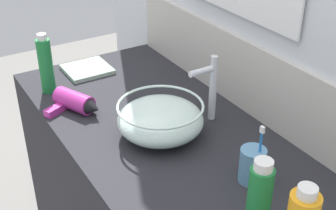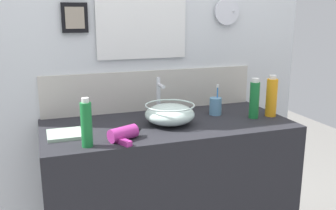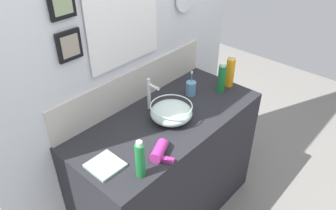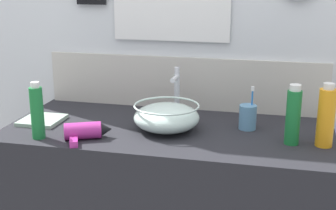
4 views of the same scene
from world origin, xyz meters
name	(u,v)px [view 1 (image 1 of 4)]	position (x,y,z in m)	size (l,w,h in m)	color
back_panel	(259,9)	(0.00, 0.33, 1.25)	(2.02, 0.10, 2.50)	silver
glass_bowl_sink	(160,119)	(0.00, -0.03, 0.96)	(0.27, 0.27, 0.11)	silver
faucet	(210,85)	(0.00, 0.16, 1.03)	(0.02, 0.10, 0.22)	silver
hair_drier	(76,103)	(-0.28, -0.19, 0.94)	(0.19, 0.18, 0.07)	#B22D8C
toothbrush_cup	(252,165)	(0.32, 0.07, 0.96)	(0.07, 0.07, 0.18)	#598CB2
soap_dispenser	(259,204)	(0.49, -0.07, 1.01)	(0.05, 0.05, 0.23)	#197233
lotion_bottle	(46,65)	(-0.46, -0.23, 1.01)	(0.05, 0.05, 0.22)	#197233
hand_towel	(87,69)	(-0.55, -0.04, 0.91)	(0.17, 0.17, 0.02)	#99B29E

